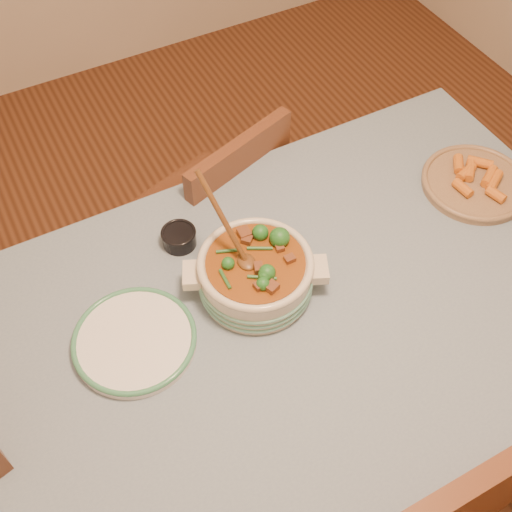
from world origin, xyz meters
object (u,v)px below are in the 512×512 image
at_px(stew_casserole, 255,272).
at_px(fried_plate, 475,182).
at_px(dining_table, 303,330).
at_px(chair_far, 219,210).
at_px(condiment_bowl, 179,237).
at_px(white_plate, 134,340).

distance_m(stew_casserole, fried_plate, 0.72).
height_order(stew_casserole, fried_plate, stew_casserole).
height_order(dining_table, chair_far, chair_far).
distance_m(dining_table, condiment_bowl, 0.41).
xyz_separation_m(white_plate, chair_far, (0.46, 0.51, -0.28)).
bearing_deg(fried_plate, dining_table, -168.04).
bearing_deg(white_plate, stew_casserole, 0.89).
relative_size(condiment_bowl, fried_plate, 0.28).
relative_size(dining_table, white_plate, 5.60).
bearing_deg(dining_table, stew_casserole, 124.28).
bearing_deg(stew_casserole, chair_far, 75.45).
bearing_deg(chair_far, fried_plate, 122.47).
xyz_separation_m(stew_casserole, chair_far, (0.13, 0.50, -0.34)).
xyz_separation_m(white_plate, condiment_bowl, (0.22, 0.23, 0.01)).
xyz_separation_m(white_plate, fried_plate, (1.04, 0.02, 0.01)).
xyz_separation_m(dining_table, chair_far, (0.05, 0.62, -0.18)).
bearing_deg(dining_table, white_plate, 164.72).
height_order(dining_table, white_plate, white_plate).
distance_m(dining_table, chair_far, 0.65).
height_order(white_plate, chair_far, chair_far).
bearing_deg(stew_casserole, condiment_bowl, 115.92).
distance_m(stew_casserole, chair_far, 0.62).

